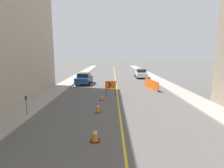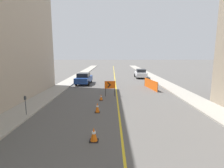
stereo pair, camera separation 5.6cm
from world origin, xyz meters
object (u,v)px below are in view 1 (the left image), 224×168
(traffic_cone_fifth, at_px, (97,108))
(parked_car_curb_near, at_px, (84,79))
(arrow_barricade_primary, at_px, (110,85))
(parked_car_curb_mid, at_px, (140,73))
(traffic_cone_fourth, at_px, (94,134))
(parking_meter_near_curb, at_px, (25,101))
(traffic_cone_farthest, at_px, (101,97))

(traffic_cone_fifth, height_order, parked_car_curb_near, parked_car_curb_near)
(arrow_barricade_primary, xyz_separation_m, parked_car_curb_mid, (5.37, 14.12, -0.30))
(traffic_cone_fourth, distance_m, traffic_cone_fifth, 4.26)
(traffic_cone_fifth, distance_m, parked_car_curb_mid, 20.11)
(traffic_cone_fifth, height_order, parking_meter_near_curb, parking_meter_near_curb)
(traffic_cone_fifth, xyz_separation_m, traffic_cone_farthest, (0.06, 3.41, -0.08))
(traffic_cone_fourth, xyz_separation_m, traffic_cone_farthest, (-0.12, 7.66, -0.07))
(traffic_cone_fourth, relative_size, traffic_cone_farthest, 1.23)
(traffic_cone_fourth, bearing_deg, traffic_cone_fifth, 92.46)
(traffic_cone_fourth, bearing_deg, traffic_cone_farthest, 90.90)
(arrow_barricade_primary, distance_m, parked_car_curb_mid, 15.11)
(parked_car_curb_near, bearing_deg, arrow_barricade_primary, -59.71)
(traffic_cone_fifth, relative_size, parked_car_curb_mid, 0.17)
(arrow_barricade_primary, bearing_deg, parking_meter_near_curb, -139.13)
(traffic_cone_fourth, distance_m, traffic_cone_farthest, 7.66)
(parked_car_curb_near, bearing_deg, parked_car_curb_mid, 39.43)
(traffic_cone_farthest, bearing_deg, arrow_barricade_primary, 63.38)
(traffic_cone_fifth, bearing_deg, arrow_barricade_primary, 80.25)
(traffic_cone_fifth, distance_m, traffic_cone_farthest, 3.41)
(traffic_cone_fourth, height_order, traffic_cone_fifth, traffic_cone_fifth)
(parked_car_curb_near, bearing_deg, parking_meter_near_curb, -94.85)
(traffic_cone_fourth, relative_size, parked_car_curb_near, 0.16)
(parked_car_curb_near, distance_m, parking_meter_near_curb, 13.30)
(traffic_cone_farthest, bearing_deg, parking_meter_near_curb, -138.52)
(traffic_cone_farthest, relative_size, parked_car_curb_mid, 0.13)
(traffic_cone_farthest, bearing_deg, traffic_cone_fifth, -91.05)
(parking_meter_near_curb, bearing_deg, traffic_cone_farthest, 41.48)
(parked_car_curb_mid, xyz_separation_m, parking_meter_near_curb, (-10.97, -19.95, 0.26))
(traffic_cone_fourth, relative_size, arrow_barricade_primary, 0.45)
(arrow_barricade_primary, relative_size, parked_car_curb_mid, 0.35)
(parking_meter_near_curb, bearing_deg, traffic_cone_fourth, -34.74)
(traffic_cone_fifth, relative_size, parking_meter_near_curb, 0.56)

